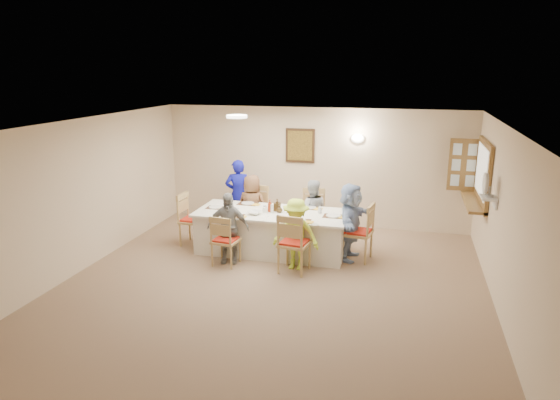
% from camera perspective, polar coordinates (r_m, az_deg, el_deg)
% --- Properties ---
extents(ground, '(7.00, 7.00, 0.00)m').
position_cam_1_polar(ground, '(7.75, -1.20, -10.23)').
color(ground, '#A37F63').
extents(room_walls, '(7.00, 7.00, 7.00)m').
position_cam_1_polar(room_walls, '(7.23, -1.26, 0.70)').
color(room_walls, beige).
rests_on(room_walls, ground).
extents(wall_picture, '(0.62, 0.05, 0.72)m').
position_cam_1_polar(wall_picture, '(10.57, 2.31, 6.23)').
color(wall_picture, '#342112').
rests_on(wall_picture, room_walls).
extents(wall_sconce, '(0.26, 0.09, 0.18)m').
position_cam_1_polar(wall_sconce, '(10.33, 8.86, 6.99)').
color(wall_sconce, white).
rests_on(wall_sconce, room_walls).
extents(ceiling_light, '(0.36, 0.36, 0.05)m').
position_cam_1_polar(ceiling_light, '(8.79, -4.96, 9.49)').
color(ceiling_light, white).
rests_on(ceiling_light, room_walls).
extents(serving_hatch, '(0.06, 1.50, 1.15)m').
position_cam_1_polar(serving_hatch, '(9.41, 22.21, 2.82)').
color(serving_hatch, olive).
rests_on(serving_hatch, room_walls).
extents(hatch_sill, '(0.30, 1.50, 0.05)m').
position_cam_1_polar(hatch_sill, '(9.51, 21.19, -0.22)').
color(hatch_sill, olive).
rests_on(hatch_sill, room_walls).
extents(shutter_door, '(0.55, 0.04, 1.00)m').
position_cam_1_polar(shutter_door, '(10.12, 20.23, 3.79)').
color(shutter_door, olive).
rests_on(shutter_door, room_walls).
extents(fan_shelf, '(0.22, 0.36, 0.03)m').
position_cam_1_polar(fan_shelf, '(8.11, 22.73, 0.26)').
color(fan_shelf, white).
rests_on(fan_shelf, room_walls).
extents(desk_fan, '(0.30, 0.30, 0.28)m').
position_cam_1_polar(desk_fan, '(8.07, 22.63, 1.30)').
color(desk_fan, '#A5A5A8').
rests_on(desk_fan, fan_shelf).
extents(dining_table, '(2.76, 1.17, 0.76)m').
position_cam_1_polar(dining_table, '(9.15, -0.90, -3.65)').
color(dining_table, white).
rests_on(dining_table, ground).
extents(chair_back_left, '(0.56, 0.56, 1.01)m').
position_cam_1_polar(chair_back_left, '(10.00, -2.99, -1.29)').
color(chair_back_left, tan).
rests_on(chair_back_left, ground).
extents(chair_back_right, '(0.54, 0.54, 1.01)m').
position_cam_1_polar(chair_back_right, '(9.72, 3.77, -1.78)').
color(chair_back_right, tan).
rests_on(chair_back_right, ground).
extents(chair_front_left, '(0.47, 0.47, 0.90)m').
position_cam_1_polar(chair_front_left, '(8.58, -6.21, -4.51)').
color(chair_front_left, tan).
rests_on(chair_front_left, ground).
extents(chair_front_right, '(0.55, 0.55, 1.02)m').
position_cam_1_polar(chair_front_right, '(8.23, 1.65, -4.84)').
color(chair_front_right, tan).
rests_on(chair_front_right, ground).
extents(chair_left_end, '(0.50, 0.50, 1.00)m').
position_cam_1_polar(chair_left_end, '(9.62, -9.84, -2.18)').
color(chair_left_end, tan).
rests_on(chair_left_end, ground).
extents(chair_right_end, '(0.57, 0.57, 1.03)m').
position_cam_1_polar(chair_right_end, '(8.83, 8.85, -3.57)').
color(chair_right_end, tan).
rests_on(chair_right_end, ground).
extents(diner_back_left, '(0.70, 0.53, 1.27)m').
position_cam_1_polar(diner_back_left, '(9.86, -3.21, -0.74)').
color(diner_back_left, brown).
rests_on(diner_back_left, ground).
extents(diner_back_right, '(0.77, 0.68, 1.24)m').
position_cam_1_polar(diner_back_right, '(9.58, 3.65, -1.32)').
color(diner_back_right, '#B4BAC4').
rests_on(diner_back_right, ground).
extents(diner_front_left, '(0.83, 0.55, 1.24)m').
position_cam_1_polar(diner_front_left, '(8.63, -5.96, -3.18)').
color(diner_front_left, gray).
rests_on(diner_front_left, ground).
extents(diner_front_right, '(0.84, 0.54, 1.21)m').
position_cam_1_polar(diner_front_right, '(8.31, 1.84, -3.94)').
color(diner_front_right, '#D5F941').
rests_on(diner_front_right, ground).
extents(diner_right_end, '(1.36, 0.67, 1.37)m').
position_cam_1_polar(diner_right_end, '(8.80, 8.05, -2.47)').
color(diner_right_end, '#9EB7E4').
rests_on(diner_right_end, ground).
extents(caregiver, '(0.73, 0.64, 1.47)m').
position_cam_1_polar(caregiver, '(10.40, -4.79, 0.63)').
color(caregiver, '#1216A6').
rests_on(caregiver, ground).
extents(placemat_fl, '(0.37, 0.28, 0.01)m').
position_cam_1_polar(placemat_fl, '(8.82, -5.40, -1.81)').
color(placemat_fl, '#472B19').
rests_on(placemat_fl, dining_table).
extents(plate_fl, '(0.25, 0.25, 0.02)m').
position_cam_1_polar(plate_fl, '(8.82, -5.40, -1.74)').
color(plate_fl, white).
rests_on(plate_fl, dining_table).
extents(napkin_fl, '(0.15, 0.15, 0.01)m').
position_cam_1_polar(napkin_fl, '(8.72, -4.40, -1.94)').
color(napkin_fl, yellow).
rests_on(napkin_fl, dining_table).
extents(placemat_fr, '(0.37, 0.27, 0.01)m').
position_cam_1_polar(placemat_fr, '(8.50, 2.24, -2.40)').
color(placemat_fr, '#472B19').
rests_on(placemat_fr, dining_table).
extents(plate_fr, '(0.22, 0.22, 0.01)m').
position_cam_1_polar(plate_fr, '(8.50, 2.24, -2.33)').
color(plate_fr, white).
rests_on(plate_fr, dining_table).
extents(napkin_fr, '(0.14, 0.14, 0.01)m').
position_cam_1_polar(napkin_fr, '(8.42, 3.36, -2.54)').
color(napkin_fr, yellow).
rests_on(napkin_fr, dining_table).
extents(placemat_bl, '(0.37, 0.28, 0.01)m').
position_cam_1_polar(placemat_bl, '(9.59, -3.69, -0.42)').
color(placemat_bl, '#472B19').
rests_on(placemat_bl, dining_table).
extents(plate_bl, '(0.25, 0.25, 0.02)m').
position_cam_1_polar(plate_bl, '(9.58, -3.70, -0.36)').
color(plate_bl, white).
rests_on(plate_bl, dining_table).
extents(napkin_bl, '(0.14, 0.14, 0.01)m').
position_cam_1_polar(napkin_bl, '(9.49, -2.76, -0.53)').
color(napkin_bl, yellow).
rests_on(napkin_bl, dining_table).
extents(placemat_br, '(0.34, 0.25, 0.01)m').
position_cam_1_polar(placemat_br, '(9.29, 3.35, -0.91)').
color(placemat_br, '#472B19').
rests_on(placemat_br, dining_table).
extents(plate_br, '(0.25, 0.25, 0.02)m').
position_cam_1_polar(plate_br, '(9.29, 3.35, -0.85)').
color(plate_br, white).
rests_on(plate_br, dining_table).
extents(napkin_br, '(0.15, 0.15, 0.01)m').
position_cam_1_polar(napkin_br, '(9.21, 4.39, -1.02)').
color(napkin_br, yellow).
rests_on(napkin_br, dining_table).
extents(placemat_le, '(0.32, 0.24, 0.01)m').
position_cam_1_polar(placemat_le, '(9.37, -7.40, -0.87)').
color(placemat_le, '#472B19').
rests_on(placemat_le, dining_table).
extents(plate_le, '(0.25, 0.25, 0.02)m').
position_cam_1_polar(plate_le, '(9.37, -7.40, -0.81)').
color(plate_le, white).
rests_on(plate_le, dining_table).
extents(napkin_le, '(0.14, 0.14, 0.01)m').
position_cam_1_polar(napkin_le, '(9.26, -6.48, -0.98)').
color(napkin_le, yellow).
rests_on(napkin_le, dining_table).
extents(placemat_re, '(0.36, 0.27, 0.01)m').
position_cam_1_polar(placemat_re, '(8.81, 6.13, -1.85)').
color(placemat_re, '#472B19').
rests_on(placemat_re, dining_table).
extents(plate_re, '(0.26, 0.26, 0.02)m').
position_cam_1_polar(plate_re, '(8.81, 6.14, -1.79)').
color(plate_re, white).
rests_on(plate_re, dining_table).
extents(napkin_re, '(0.15, 0.15, 0.01)m').
position_cam_1_polar(napkin_re, '(8.74, 7.25, -1.98)').
color(napkin_re, yellow).
rests_on(napkin_re, dining_table).
extents(teacup_a, '(0.20, 0.20, 0.09)m').
position_cam_1_polar(teacup_a, '(8.95, -6.35, -1.30)').
color(teacup_a, white).
rests_on(teacup_a, dining_table).
extents(teacup_b, '(0.09, 0.09, 0.08)m').
position_cam_1_polar(teacup_b, '(9.39, 2.03, -0.48)').
color(teacup_b, white).
rests_on(teacup_b, dining_table).
extents(bowl_a, '(0.28, 0.28, 0.06)m').
position_cam_1_polar(bowl_a, '(8.89, -2.94, -1.46)').
color(bowl_a, white).
rests_on(bowl_a, dining_table).
extents(bowl_b, '(0.25, 0.25, 0.05)m').
position_cam_1_polar(bowl_b, '(9.14, 1.80, -1.01)').
color(bowl_b, white).
rests_on(bowl_b, dining_table).
extents(condiment_ketchup, '(0.12, 0.12, 0.23)m').
position_cam_1_polar(condiment_ketchup, '(9.01, -1.16, -0.67)').
color(condiment_ketchup, '#A82E0E').
rests_on(condiment_ketchup, dining_table).
extents(condiment_brown, '(0.14, 0.14, 0.23)m').
position_cam_1_polar(condiment_brown, '(9.05, -0.32, -0.58)').
color(condiment_brown, '#39270F').
rests_on(condiment_brown, dining_table).
extents(condiment_malt, '(0.13, 0.13, 0.14)m').
position_cam_1_polar(condiment_malt, '(8.97, -0.05, -1.03)').
color(condiment_malt, '#39270F').
rests_on(condiment_malt, dining_table).
extents(drinking_glass, '(0.06, 0.06, 0.09)m').
position_cam_1_polar(drinking_glass, '(9.10, -1.74, -0.88)').
color(drinking_glass, silver).
rests_on(drinking_glass, dining_table).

